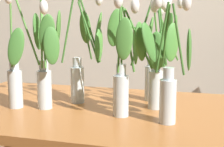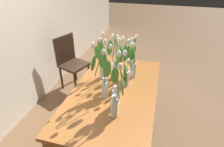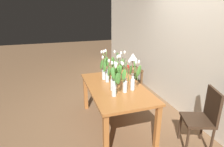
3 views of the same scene
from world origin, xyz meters
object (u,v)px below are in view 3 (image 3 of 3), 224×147
tulip_vase_2 (125,79)px  side_table (131,73)px  tulip_vase_6 (118,70)px  table_lamp (133,57)px  pillar_candle (128,66)px  tulip_vase_4 (113,77)px  dining_table (116,91)px  dining_chair (204,116)px  tulip_vase_5 (115,83)px  tulip_vase_0 (104,70)px  tulip_vase_1 (134,80)px  tulip_vase_3 (106,72)px

tulip_vase_2 → side_table: (-1.61, 0.83, -0.52)m
tulip_vase_6 → tulip_vase_2: bearing=-4.1°
table_lamp → pillar_candle: size_ratio=5.31×
pillar_candle → tulip_vase_4: bearing=-29.9°
dining_table → side_table: dining_table is taller
dining_chair → table_lamp: (-2.27, -0.11, 0.33)m
tulip_vase_5 → tulip_vase_0: bearing=178.3°
dining_chair → side_table: (-2.28, -0.13, -0.09)m
dining_table → pillar_candle: size_ratio=21.33×
tulip_vase_1 → side_table: tulip_vase_1 is taller
tulip_vase_6 → pillar_candle: size_ratio=7.83×
tulip_vase_3 → tulip_vase_6: size_ratio=1.00×
tulip_vase_6 → table_lamp: bearing=146.2°
tulip_vase_1 → pillar_candle: size_ratio=7.04×
tulip_vase_0 → side_table: bearing=135.1°
tulip_vase_0 → tulip_vase_6: bearing=36.9°
tulip_vase_0 → tulip_vase_3: 0.13m
tulip_vase_2 → table_lamp: tulip_vase_2 is taller
tulip_vase_6 → side_table: tulip_vase_6 is taller
tulip_vase_2 → tulip_vase_6: (-0.38, 0.03, 0.03)m
pillar_candle → tulip_vase_2: bearing=-24.3°
tulip_vase_4 → tulip_vase_6: size_ratio=0.96×
tulip_vase_1 → tulip_vase_4: tulip_vase_4 is taller
tulip_vase_3 → dining_chair: size_ratio=0.63×
tulip_vase_1 → dining_chair: (0.68, 0.79, -0.40)m
tulip_vase_6 → side_table: 1.58m
tulip_vase_2 → pillar_candle: bearing=155.7°
tulip_vase_3 → dining_chair: bearing=44.1°
tulip_vase_2 → pillar_candle: tulip_vase_2 is taller
dining_table → side_table: (-1.35, 0.89, -0.22)m
tulip_vase_5 → tulip_vase_6: bearing=155.4°
dining_chair → tulip_vase_0: bearing=-138.9°
dining_table → pillar_candle: (-1.45, 0.83, -0.06)m
pillar_candle → tulip_vase_1: bearing=-19.6°
dining_table → side_table: size_ratio=2.91×
dining_table → tulip_vase_1: (0.24, 0.23, 0.27)m
tulip_vase_0 → dining_table: bearing=15.6°
tulip_vase_3 → tulip_vase_4: bearing=0.4°
tulip_vase_2 → dining_chair: tulip_vase_2 is taller
dining_table → tulip_vase_1: bearing=43.3°
table_lamp → pillar_candle: 0.30m
tulip_vase_4 → tulip_vase_0: bearing=-179.2°
tulip_vase_3 → tulip_vase_6: bearing=58.3°
tulip_vase_1 → table_lamp: 1.73m
table_lamp → tulip_vase_0: bearing=-45.7°
tulip_vase_3 → side_table: (-1.13, 0.98, -0.49)m
tulip_vase_2 → tulip_vase_1: bearing=96.3°
tulip_vase_6 → dining_table: bearing=-35.1°
tulip_vase_3 → tulip_vase_4: 0.38m
dining_table → dining_chair: bearing=47.8°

